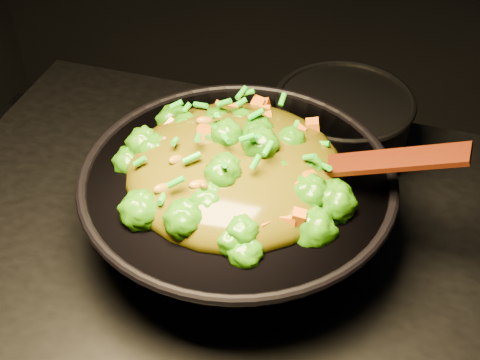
% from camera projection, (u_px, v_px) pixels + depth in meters
% --- Properties ---
extents(wok, '(0.55, 0.55, 0.12)m').
position_uv_depth(wok, '(238.00, 207.00, 0.93)').
color(wok, black).
rests_on(wok, stovetop).
extents(stir_fry, '(0.36, 0.36, 0.10)m').
position_uv_depth(stir_fry, '(235.00, 146.00, 0.86)').
color(stir_fry, '#2A7308').
rests_on(stir_fry, wok).
extents(spatula, '(0.25, 0.05, 0.11)m').
position_uv_depth(spatula, '(360.00, 163.00, 0.84)').
color(spatula, '#391508').
rests_on(spatula, wok).
extents(back_pot, '(0.26, 0.26, 0.12)m').
position_uv_depth(back_pot, '(341.00, 128.00, 1.06)').
color(back_pot, black).
rests_on(back_pot, stovetop).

